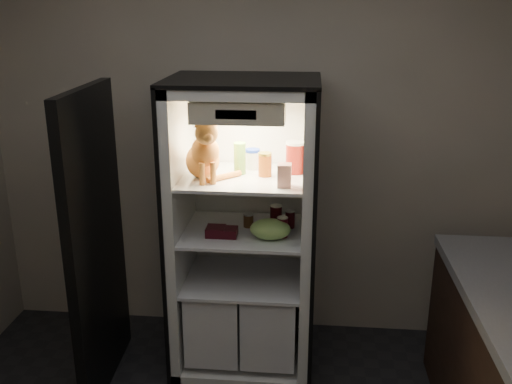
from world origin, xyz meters
TOP-DOWN VIEW (x-y plane):
  - room_shell at (0.00, 0.00)m, footprint 3.60×3.60m
  - refrigerator at (0.00, 1.38)m, footprint 0.90×0.72m
  - fridge_door at (-0.85, 1.04)m, footprint 0.10×0.87m
  - tabby_cat at (-0.22, 1.24)m, footprint 0.37×0.40m
  - parmesan_shaker at (-0.03, 1.37)m, footprint 0.08×0.08m
  - mayo_tub at (0.04, 1.49)m, footprint 0.09×0.09m
  - salsa_jar at (0.13, 1.34)m, footprint 0.08×0.08m
  - pepper_jar at (0.31, 1.42)m, footprint 0.12×0.12m
  - cream_carton at (0.26, 1.13)m, footprint 0.08×0.08m
  - soda_can_a at (0.20, 1.40)m, footprint 0.08×0.08m
  - soda_can_b at (0.29, 1.39)m, footprint 0.06×0.06m
  - soda_can_c at (0.25, 1.23)m, footprint 0.07×0.07m
  - condiment_jar at (0.03, 1.38)m, footprint 0.06×0.06m
  - grape_bag at (0.18, 1.19)m, footprint 0.25×0.18m
  - berry_box_left at (-0.16, 1.21)m, footprint 0.11×0.11m
  - berry_box_right at (-0.08, 1.20)m, footprint 0.11×0.11m

SIDE VIEW (x-z plane):
  - refrigerator at x=0.00m, z-range -0.15..1.73m
  - fridge_door at x=-0.85m, z-range -0.01..1.84m
  - berry_box_right at x=-0.08m, z-range 0.94..0.99m
  - berry_box_left at x=-0.16m, z-range 0.94..1.00m
  - condiment_jar at x=0.03m, z-range 0.94..1.03m
  - soda_can_b at x=0.29m, z-range 0.94..1.05m
  - grape_bag at x=0.18m, z-range 0.94..1.06m
  - soda_can_c at x=0.25m, z-range 0.94..1.07m
  - soda_can_a at x=0.20m, z-range 0.94..1.08m
  - mayo_tub at x=0.04m, z-range 1.29..1.42m
  - cream_carton at x=0.26m, z-range 1.29..1.42m
  - salsa_jar at x=0.13m, z-range 1.29..1.44m
  - parmesan_shaker at x=-0.03m, z-range 1.29..1.48m
  - pepper_jar at x=0.31m, z-range 1.29..1.49m
  - tabby_cat at x=-0.22m, z-range 1.24..1.64m
  - room_shell at x=0.00m, z-range -0.18..3.42m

